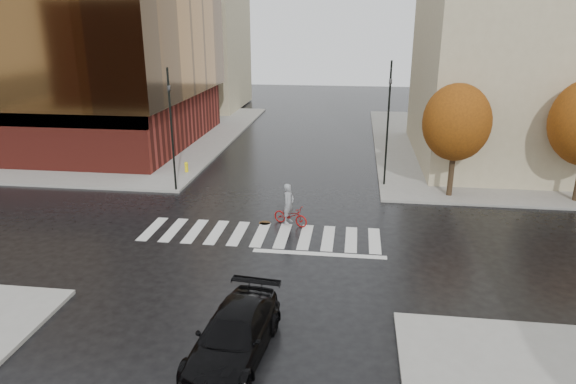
% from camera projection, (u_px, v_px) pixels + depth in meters
% --- Properties ---
extents(ground, '(120.00, 120.00, 0.00)m').
position_uv_depth(ground, '(259.00, 239.00, 24.54)').
color(ground, black).
rests_on(ground, ground).
extents(sidewalk_nw, '(30.00, 30.00, 0.15)m').
position_uv_depth(sidewalk_nw, '(75.00, 133.00, 46.86)').
color(sidewalk_nw, gray).
rests_on(sidewalk_nw, ground).
extents(sidewalk_ne, '(30.00, 30.00, 0.15)m').
position_uv_depth(sidewalk_ne, '(561.00, 148.00, 41.60)').
color(sidewalk_ne, gray).
rests_on(sidewalk_ne, ground).
extents(crosswalk, '(12.00, 3.00, 0.01)m').
position_uv_depth(crosswalk, '(260.00, 235.00, 25.00)').
color(crosswalk, silver).
rests_on(crosswalk, ground).
extents(office_glass, '(27.00, 19.00, 16.00)m').
position_uv_depth(office_glass, '(31.00, 41.00, 41.53)').
color(office_glass, maroon).
rests_on(office_glass, sidewalk_nw).
extents(building_ne_tan, '(16.00, 16.00, 18.00)m').
position_uv_depth(building_ne_tan, '(544.00, 32.00, 35.44)').
color(building_ne_tan, tan).
rests_on(building_ne_tan, sidewalk_ne).
extents(building_nw_far, '(14.00, 12.00, 20.00)m').
position_uv_depth(building_nw_far, '(179.00, 17.00, 58.03)').
color(building_nw_far, tan).
rests_on(building_nw_far, sidewalk_nw).
extents(tree_ne_a, '(3.80, 3.80, 6.50)m').
position_uv_depth(tree_ne_a, '(457.00, 123.00, 28.81)').
color(tree_ne_a, black).
rests_on(tree_ne_a, sidewalk_ne).
extents(sedan, '(2.58, 5.26, 1.47)m').
position_uv_depth(sedan, '(234.00, 335.00, 15.80)').
color(sedan, black).
rests_on(sedan, ground).
extents(cyclist, '(2.03, 1.38, 2.18)m').
position_uv_depth(cyclist, '(290.00, 211.00, 25.97)').
color(cyclist, maroon).
rests_on(cyclist, ground).
extents(traffic_light_nw, '(0.19, 0.16, 7.24)m').
position_uv_depth(traffic_light_nw, '(171.00, 122.00, 29.87)').
color(traffic_light_nw, black).
rests_on(traffic_light_nw, sidewalk_nw).
extents(traffic_light_ne, '(0.21, 0.23, 7.55)m').
position_uv_depth(traffic_light_ne, '(388.00, 116.00, 30.76)').
color(traffic_light_ne, black).
rests_on(traffic_light_ne, sidewalk_ne).
extents(fire_hydrant, '(0.25, 0.25, 0.70)m').
position_uv_depth(fire_hydrant, '(186.00, 166.00, 34.61)').
color(fire_hydrant, yellow).
rests_on(fire_hydrant, sidewalk_nw).
extents(manhole, '(0.71, 0.71, 0.01)m').
position_uv_depth(manhole, '(265.00, 223.00, 26.42)').
color(manhole, '#4C331B').
rests_on(manhole, ground).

